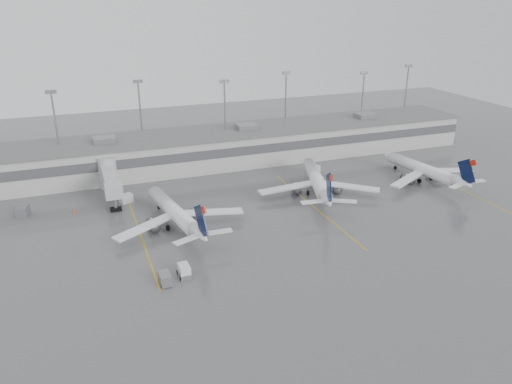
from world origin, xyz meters
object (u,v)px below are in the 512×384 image
object	(u,v)px
jet_mid_left	(176,213)
baggage_tug	(184,272)
jet_mid_right	(317,181)
jet_far_right	(425,170)

from	to	relation	value
jet_mid_left	baggage_tug	bearing A→B (deg)	-108.05
jet_mid_left	jet_mid_right	xyz separation A→B (m)	(31.87, 5.47, 0.11)
jet_mid_left	jet_mid_right	bearing A→B (deg)	0.04
jet_mid_left	jet_far_right	bearing A→B (deg)	-5.71
jet_mid_right	jet_far_right	bearing A→B (deg)	14.37
jet_mid_left	jet_mid_right	size ratio (longest dim) A/B	0.99
jet_far_right	baggage_tug	size ratio (longest dim) A/B	9.15
jet_mid_right	baggage_tug	distance (m)	41.47
jet_mid_left	jet_far_right	distance (m)	58.91
jet_mid_right	jet_far_right	xyz separation A→B (m)	(26.91, -1.37, -0.20)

